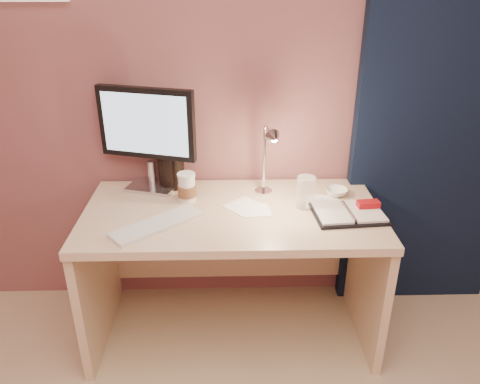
{
  "coord_description": "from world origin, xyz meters",
  "views": [
    {
      "loc": [
        -0.01,
        -0.57,
        1.76
      ],
      "look_at": [
        0.04,
        1.33,
        0.85
      ],
      "focal_mm": 35.0,
      "sensor_mm": 36.0,
      "label": 1
    }
  ],
  "objects_px": {
    "clear_cup": "(306,192)",
    "desk_lamp": "(262,156)",
    "keyboard": "(157,224)",
    "bowl": "(337,192)",
    "monitor": "(148,130)",
    "coffee_cup": "(187,188)",
    "dark_jar": "(171,169)",
    "planner": "(350,212)",
    "lotion_bottle": "(187,190)",
    "desk": "(232,243)"
  },
  "relations": [
    {
      "from": "keyboard",
      "to": "lotion_bottle",
      "type": "distance_m",
      "value": 0.28
    },
    {
      "from": "keyboard",
      "to": "dark_jar",
      "type": "height_order",
      "value": "dark_jar"
    },
    {
      "from": "planner",
      "to": "coffee_cup",
      "type": "height_order",
      "value": "coffee_cup"
    },
    {
      "from": "desk",
      "to": "dark_jar",
      "type": "bearing_deg",
      "value": 146.02
    },
    {
      "from": "dark_jar",
      "to": "bowl",
      "type": "bearing_deg",
      "value": -8.84
    },
    {
      "from": "clear_cup",
      "to": "bowl",
      "type": "distance_m",
      "value": 0.23
    },
    {
      "from": "keyboard",
      "to": "lotion_bottle",
      "type": "bearing_deg",
      "value": 25.87
    },
    {
      "from": "lotion_bottle",
      "to": "dark_jar",
      "type": "xyz_separation_m",
      "value": [
        -0.09,
        0.17,
        0.04
      ]
    },
    {
      "from": "bowl",
      "to": "dark_jar",
      "type": "bearing_deg",
      "value": 171.16
    },
    {
      "from": "keyboard",
      "to": "bowl",
      "type": "distance_m",
      "value": 0.91
    },
    {
      "from": "planner",
      "to": "desk",
      "type": "bearing_deg",
      "value": 161.88
    },
    {
      "from": "coffee_cup",
      "to": "keyboard",
      "type": "bearing_deg",
      "value": -114.59
    },
    {
      "from": "lotion_bottle",
      "to": "dark_jar",
      "type": "relative_size",
      "value": 0.57
    },
    {
      "from": "planner",
      "to": "lotion_bottle",
      "type": "height_order",
      "value": "lotion_bottle"
    },
    {
      "from": "monitor",
      "to": "lotion_bottle",
      "type": "distance_m",
      "value": 0.35
    },
    {
      "from": "lotion_bottle",
      "to": "desk_lamp",
      "type": "relative_size",
      "value": 0.29
    },
    {
      "from": "desk",
      "to": "monitor",
      "type": "height_order",
      "value": "monitor"
    },
    {
      "from": "planner",
      "to": "bowl",
      "type": "bearing_deg",
      "value": 90.74
    },
    {
      "from": "planner",
      "to": "dark_jar",
      "type": "xyz_separation_m",
      "value": [
        -0.86,
        0.34,
        0.08
      ]
    },
    {
      "from": "desk_lamp",
      "to": "keyboard",
      "type": "bearing_deg",
      "value": -165.17
    },
    {
      "from": "keyboard",
      "to": "clear_cup",
      "type": "xyz_separation_m",
      "value": [
        0.68,
        0.17,
        0.07
      ]
    },
    {
      "from": "coffee_cup",
      "to": "dark_jar",
      "type": "bearing_deg",
      "value": 117.82
    },
    {
      "from": "keyboard",
      "to": "dark_jar",
      "type": "distance_m",
      "value": 0.43
    },
    {
      "from": "coffee_cup",
      "to": "lotion_bottle",
      "type": "bearing_deg",
      "value": 95.94
    },
    {
      "from": "planner",
      "to": "lotion_bottle",
      "type": "relative_size",
      "value": 3.17
    },
    {
      "from": "keyboard",
      "to": "desk_lamp",
      "type": "distance_m",
      "value": 0.58
    },
    {
      "from": "coffee_cup",
      "to": "dark_jar",
      "type": "xyz_separation_m",
      "value": [
        -0.09,
        0.17,
        0.03
      ]
    },
    {
      "from": "bowl",
      "to": "desk_lamp",
      "type": "bearing_deg",
      "value": -171.4
    },
    {
      "from": "desk",
      "to": "keyboard",
      "type": "height_order",
      "value": "keyboard"
    },
    {
      "from": "desk",
      "to": "planner",
      "type": "bearing_deg",
      "value": -13.44
    },
    {
      "from": "clear_cup",
      "to": "desk_lamp",
      "type": "distance_m",
      "value": 0.27
    },
    {
      "from": "monitor",
      "to": "lotion_bottle",
      "type": "bearing_deg",
      "value": -20.57
    },
    {
      "from": "bowl",
      "to": "desk_lamp",
      "type": "xyz_separation_m",
      "value": [
        -0.38,
        -0.06,
        0.22
      ]
    },
    {
      "from": "coffee_cup",
      "to": "bowl",
      "type": "bearing_deg",
      "value": 3.36
    },
    {
      "from": "bowl",
      "to": "clear_cup",
      "type": "bearing_deg",
      "value": -145.03
    },
    {
      "from": "clear_cup",
      "to": "dark_jar",
      "type": "relative_size",
      "value": 0.81
    },
    {
      "from": "desk_lamp",
      "to": "lotion_bottle",
      "type": "bearing_deg",
      "value": 164.92
    },
    {
      "from": "monitor",
      "to": "bowl",
      "type": "bearing_deg",
      "value": 9.93
    },
    {
      "from": "monitor",
      "to": "bowl",
      "type": "height_order",
      "value": "monitor"
    },
    {
      "from": "planner",
      "to": "clear_cup",
      "type": "xyz_separation_m",
      "value": [
        -0.2,
        0.09,
        0.06
      ]
    },
    {
      "from": "lotion_bottle",
      "to": "desk_lamp",
      "type": "xyz_separation_m",
      "value": [
        0.36,
        -0.02,
        0.18
      ]
    },
    {
      "from": "planner",
      "to": "clear_cup",
      "type": "height_order",
      "value": "clear_cup"
    },
    {
      "from": "planner",
      "to": "clear_cup",
      "type": "relative_size",
      "value": 2.23
    },
    {
      "from": "desk",
      "to": "planner",
      "type": "height_order",
      "value": "planner"
    },
    {
      "from": "coffee_cup",
      "to": "bowl",
      "type": "height_order",
      "value": "coffee_cup"
    },
    {
      "from": "desk",
      "to": "desk_lamp",
      "type": "distance_m",
      "value": 0.48
    },
    {
      "from": "clear_cup",
      "to": "bowl",
      "type": "relative_size",
      "value": 1.42
    },
    {
      "from": "desk",
      "to": "keyboard",
      "type": "bearing_deg",
      "value": -147.24
    },
    {
      "from": "desk",
      "to": "clear_cup",
      "type": "xyz_separation_m",
      "value": [
        0.35,
        -0.05,
        0.3
      ]
    },
    {
      "from": "coffee_cup",
      "to": "dark_jar",
      "type": "height_order",
      "value": "dark_jar"
    }
  ]
}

